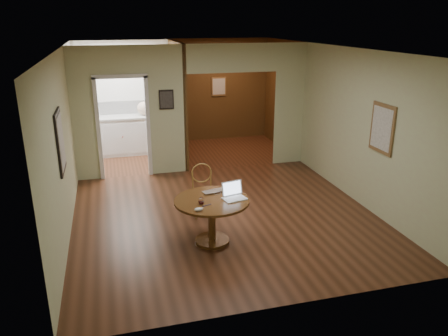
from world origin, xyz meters
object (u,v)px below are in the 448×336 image
object	(u,v)px
dining_table	(212,211)
open_laptop	(233,194)
chair	(202,187)
closed_laptop	(216,193)

from	to	relation	value
dining_table	open_laptop	xyz separation A→B (m)	(0.33, -0.01, 0.24)
chair	closed_laptop	bearing A→B (deg)	-81.66
closed_laptop	dining_table	bearing A→B (deg)	-129.95
dining_table	chair	world-z (taller)	chair
chair	open_laptop	bearing A→B (deg)	-70.33
dining_table	chair	distance (m)	0.99
open_laptop	closed_laptop	world-z (taller)	open_laptop
chair	closed_laptop	size ratio (longest dim) A/B	2.55
chair	open_laptop	size ratio (longest dim) A/B	2.42
closed_laptop	chair	bearing A→B (deg)	80.09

